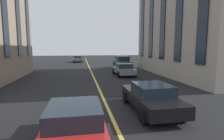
# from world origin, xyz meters

# --- Properties ---
(lane_centre_line) EXTENTS (80.00, 0.16, 0.01)m
(lane_centre_line) POSITION_xyz_m (20.00, 0.00, 0.00)
(lane_centre_line) COLOR #D8C64C
(lane_centre_line) RESTS_ON ground_plane
(car_green_mid) EXTENTS (4.70, 2.14, 1.88)m
(car_green_mid) POSITION_xyz_m (31.11, -4.90, 0.97)
(car_green_mid) COLOR #1E6038
(car_green_mid) RESTS_ON ground_plane
(car_black_near) EXTENTS (4.40, 1.95, 1.37)m
(car_black_near) POSITION_xyz_m (12.85, -2.01, 0.70)
(car_black_near) COLOR black
(car_black_near) RESTS_ON ground_plane
(car_grey_oncoming) EXTENTS (4.40, 1.95, 1.37)m
(car_grey_oncoming) POSITION_xyz_m (24.10, -3.42, 0.70)
(car_grey_oncoming) COLOR slate
(car_grey_oncoming) RESTS_ON ground_plane
(car_red_far) EXTENTS (4.40, 1.95, 1.37)m
(car_red_far) POSITION_xyz_m (10.04, 1.54, 0.70)
(car_red_far) COLOR #B21E1E
(car_red_far) RESTS_ON ground_plane
(car_grey_parked_a) EXTENTS (4.40, 1.95, 1.37)m
(car_grey_parked_a) POSITION_xyz_m (44.53, 1.97, 0.70)
(car_grey_parked_a) COLOR slate
(car_grey_parked_a) RESTS_ON ground_plane
(building_right_near) EXTENTS (16.04, 13.95, 13.13)m
(building_right_near) POSITION_xyz_m (23.13, -14.41, 6.57)
(building_right_near) COLOR #A89E8E
(building_right_near) RESTS_ON ground_plane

